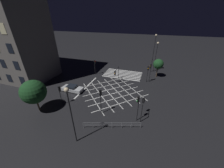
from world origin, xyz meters
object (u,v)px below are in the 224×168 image
Objects in this scene: traffic_light_nw_main at (138,104)px; street_lamp_east at (157,50)px; traffic_light_median_south at (116,72)px; traffic_light_sw_main at (150,69)px; traffic_light_nw_cross at (143,105)px; traffic_light_median_north at (101,97)px; traffic_light_ne_cross at (60,92)px; street_lamp_west at (70,107)px; traffic_light_sw_cross at (148,71)px; street_tree_far at (158,64)px; street_lamp_far at (154,47)px; waiting_car at (72,88)px; traffic_light_se_main at (95,64)px; street_tree_near at (33,92)px.

traffic_light_nw_main is 21.31m from street_lamp_east.
traffic_light_sw_main is at bearing 106.01° from traffic_light_median_south.
traffic_light_nw_cross is at bearing 34.52° from traffic_light_median_south.
traffic_light_ne_cross is at bearing 89.86° from traffic_light_median_north.
street_lamp_west is at bearing 72.71° from street_lamp_east.
traffic_light_nw_cross is (-6.31, -1.16, -0.79)m from traffic_light_median_north.
street_lamp_west is (7.29, 7.04, 3.17)m from traffic_light_nw_cross.
traffic_light_sw_cross is 4.49m from street_tree_far.
traffic_light_ne_cross is 9.37m from street_lamp_west.
traffic_light_median_south is at bearing 31.91° from street_tree_far.
traffic_light_median_south is 7.90m from traffic_light_sw_main.
street_lamp_far is at bearing 175.19° from traffic_light_sw_cross.
street_lamp_far is at bearing 46.99° from waiting_car.
traffic_light_median_north is 0.99× the size of traffic_light_sw_main.
traffic_light_ne_cross is at bearing -90.40° from traffic_light_se_main.
traffic_light_ne_cross reaches higher than waiting_car.
traffic_light_nw_main is at bearing 85.13° from street_lamp_east.
street_lamp_far reaches higher than traffic_light_median_north.
traffic_light_nw_cross is 0.41× the size of street_lamp_west.
traffic_light_median_north is at bearing -61.53° from traffic_light_se_main.
traffic_light_median_north is 22.04m from street_lamp_far.
street_tree_far is at bearing 121.91° from traffic_light_median_south.
traffic_light_se_main reaches higher than waiting_car.
traffic_light_median_north is 1.22× the size of traffic_light_ne_cross.
traffic_light_sw_main is at bearing -45.57° from traffic_light_ne_cross.
street_lamp_far is (-7.67, -8.91, 4.45)m from traffic_light_median_south.
traffic_light_ne_cross reaches higher than traffic_light_nw_cross.
traffic_light_sw_cross reaches higher than traffic_light_median_south.
traffic_light_sw_main is 0.94× the size of street_tree_far.
traffic_light_se_main is 16.24m from street_lamp_far.
street_tree_near reaches higher than street_tree_far.
street_lamp_far is at bearing -92.87° from traffic_light_nw_main.
traffic_light_median_south is (0.99, -11.77, -0.78)m from traffic_light_median_north.
traffic_light_se_main is at bearing 28.47° from traffic_light_median_north.
traffic_light_se_main is (7.54, -13.90, -0.30)m from traffic_light_median_north.
traffic_light_median_north reaches higher than waiting_car.
traffic_light_median_north is 6.42m from street_lamp_west.
traffic_light_se_main is 16.80m from street_tree_near.
street_lamp_far is at bearing -63.17° from street_tree_far.
traffic_light_ne_cross is 25.49m from street_lamp_far.
traffic_light_sw_cross is at bearing -91.86° from traffic_light_nw_main.
traffic_light_nw_cross is at bearing -85.34° from traffic_light_ne_cross.
traffic_light_median_north is 15.41m from traffic_light_sw_main.
street_tree_near is at bearing 10.00° from traffic_light_nw_main.
traffic_light_sw_cross is at bearing 30.32° from traffic_light_sw_main.
traffic_light_ne_cross is at bearing 94.66° from traffic_light_nw_cross.
street_tree_near is (15.83, 2.79, 0.54)m from traffic_light_nw_main.
traffic_light_nw_main is at bearing 86.20° from traffic_light_sw_main.
traffic_light_median_south is at bearing 44.40° from waiting_car.
street_lamp_east is at bearing -107.29° from street_lamp_west.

